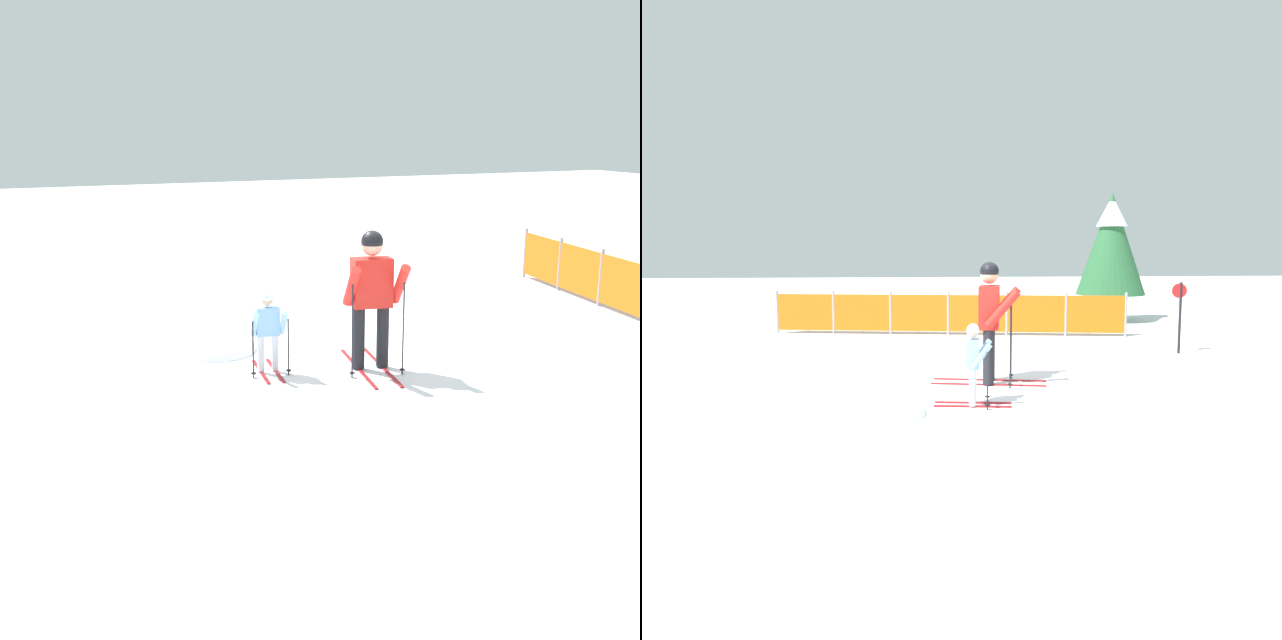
% 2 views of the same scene
% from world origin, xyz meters
% --- Properties ---
extents(ground_plane, '(60.00, 60.00, 0.00)m').
position_xyz_m(ground_plane, '(0.00, 0.00, 0.00)').
color(ground_plane, white).
extents(skier_adult, '(1.75, 0.84, 1.82)m').
position_xyz_m(skier_adult, '(0.28, -0.18, 1.08)').
color(skier_adult, maroon).
rests_on(skier_adult, ground_plane).
extents(skier_child, '(1.02, 0.52, 1.07)m').
position_xyz_m(skier_child, '(-0.09, -1.47, 0.62)').
color(skier_child, maroon).
rests_on(skier_child, ground_plane).
extents(snow_mound, '(1.39, 1.18, 0.56)m').
position_xyz_m(snow_mound, '(-1.41, -1.83, 0.00)').
color(snow_mound, white).
rests_on(snow_mound, ground_plane).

